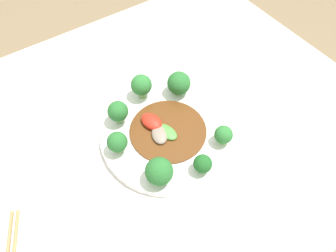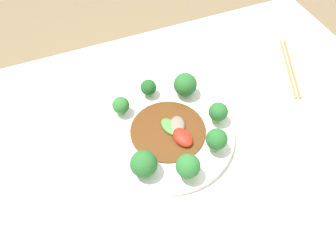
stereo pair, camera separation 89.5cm
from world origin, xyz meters
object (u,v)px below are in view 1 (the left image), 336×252
plate (168,133)px  broccoli_north (141,85)px  broccoli_northwest (118,112)px  broccoli_west (117,142)px  broccoli_northeast (179,83)px  broccoli_southwest (159,172)px  broccoli_south (203,164)px  broccoli_southeast (223,135)px  stirfry_center (163,129)px

plate → broccoli_north: (0.01, 0.13, 0.05)m
broccoli_northwest → broccoli_west: 0.08m
plate → broccoli_north: broccoli_north is taller
plate → broccoli_northeast: size_ratio=4.89×
broccoli_southwest → broccoli_west: bearing=107.9°
broccoli_northeast → broccoli_north: bearing=152.6°
broccoli_north → broccoli_south: (-0.00, -0.25, -0.01)m
broccoli_northeast → broccoli_west: size_ratio=1.11×
broccoli_northwest → broccoli_southeast: (0.16, -0.18, -0.01)m
broccoli_northeast → broccoli_west: (-0.21, -0.07, -0.00)m
broccoli_north → broccoli_southeast: broccoli_north is taller
broccoli_west → plate: bearing=-8.0°
broccoli_southeast → stirfry_center: (-0.09, 0.10, -0.02)m
broccoli_north → broccoli_west: broccoli_north is taller
broccoli_northeast → broccoli_south: size_ratio=1.34×
stirfry_center → broccoli_north: bearing=82.6°
broccoli_southeast → broccoli_southwest: bearing=179.7°
broccoli_northwest → broccoli_north: (0.09, 0.04, 0.00)m
broccoli_south → broccoli_southeast: bearing=21.1°
broccoli_north → stirfry_center: (-0.02, -0.12, -0.03)m
broccoli_southeast → stirfry_center: 0.14m
plate → stirfry_center: 0.02m
plate → broccoli_south: (0.00, -0.13, 0.04)m
broccoli_southeast → broccoli_south: bearing=-158.9°
broccoli_north → broccoli_southeast: size_ratio=1.32×
broccoli_northeast → broccoli_south: 0.23m
broccoli_south → broccoli_west: size_ratio=0.83×
broccoli_northeast → broccoli_west: 0.22m
broccoli_southwest → stirfry_center: bearing=52.8°
broccoli_southwest → broccoli_northeast: same height
broccoli_southeast → stirfry_center: size_ratio=0.28×
broccoli_southwest → broccoli_south: bearing=-20.7°
broccoli_northeast → stirfry_center: 0.13m
broccoli_southwest → broccoli_west: size_ratio=1.12×
broccoli_northwest → broccoli_west: (-0.04, -0.07, -0.00)m
plate → stirfry_center: bearing=138.3°
broccoli_south → stirfry_center: broccoli_south is taller
plate → broccoli_southeast: 0.13m
broccoli_northwest → broccoli_north: broccoli_north is taller
plate → stirfry_center: stirfry_center is taller
plate → stirfry_center: (-0.01, 0.01, 0.02)m
broccoli_southwest → broccoli_south: size_ratio=1.34×
broccoli_north → broccoli_northwest: bearing=-156.0°
broccoli_southwest → broccoli_northwest: bearing=88.3°
broccoli_north → plate: bearing=-93.1°
broccoli_southeast → broccoli_south: 0.09m
broccoli_southeast → broccoli_west: bearing=151.5°
broccoli_northwest → broccoli_southwest: 0.18m
broccoli_southeast → broccoli_northeast: bearing=88.6°
plate → broccoli_west: size_ratio=5.45×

